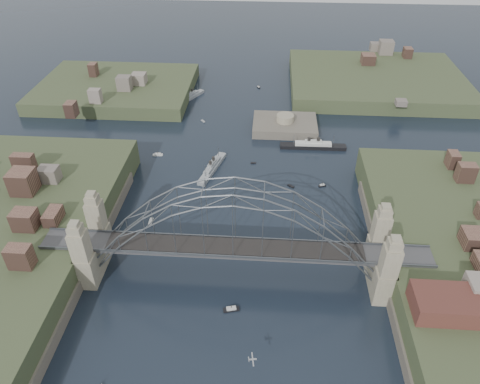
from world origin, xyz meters
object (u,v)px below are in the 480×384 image
fort_island (284,130)px  naval_cruiser_far (191,97)px  wharf_shed (468,305)px  ocean_liner (313,146)px  bridge (234,234)px  naval_cruiser_near (212,168)px

fort_island → naval_cruiser_far: size_ratio=1.56×
wharf_shed → ocean_liner: (-22.93, 71.59, -9.19)m
bridge → naval_cruiser_far: 96.68m
fort_island → naval_cruiser_far: 43.21m
wharf_shed → ocean_liner: size_ratio=0.94×
wharf_shed → ocean_liner: bearing=107.8°
naval_cruiser_near → ocean_liner: naval_cruiser_near is taller
fort_island → naval_cruiser_near: 35.49m
ocean_liner → naval_cruiser_far: bearing=142.5°
wharf_shed → ocean_liner: wharf_shed is taller
ocean_liner → naval_cruiser_near: bearing=-153.9°
naval_cruiser_near → ocean_liner: bearing=26.1°
fort_island → naval_cruiser_far: fort_island is taller
ocean_liner → wharf_shed: bearing=-72.2°
bridge → fort_island: 72.14m
naval_cruiser_far → fort_island: bearing=-31.8°
bridge → wharf_shed: bridge is taller
fort_island → ocean_liner: 15.41m
wharf_shed → naval_cruiser_far: (-68.72, 106.75, -9.21)m
fort_island → naval_cruiser_near: fort_island is taller
naval_cruiser_near → bridge: bearing=-76.5°
bridge → naval_cruiser_near: bridge is taller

